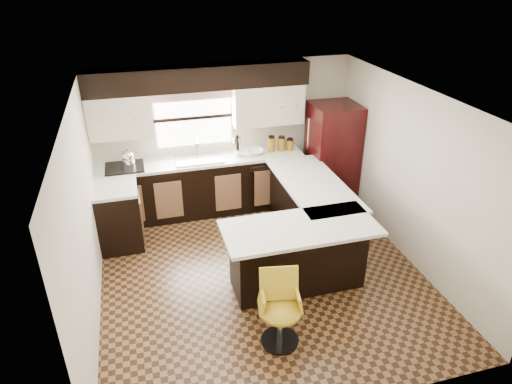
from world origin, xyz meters
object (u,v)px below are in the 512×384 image
object	(u,v)px
peninsula_long	(308,213)
bar_chair	(281,311)
peninsula_return	(298,256)
refrigerator	(332,155)

from	to	relation	value
peninsula_long	bar_chair	distance (m)	2.15
peninsula_long	peninsula_return	bearing A→B (deg)	-118.30
peninsula_return	bar_chair	size ratio (longest dim) A/B	1.89
bar_chair	peninsula_return	bearing A→B (deg)	69.94
peninsula_return	bar_chair	xyz separation A→B (m)	(-0.52, -0.90, -0.01)
refrigerator	peninsula_return	bearing A→B (deg)	-123.46
bar_chair	peninsula_long	bearing A→B (deg)	70.90
bar_chair	refrigerator	bearing A→B (deg)	67.64
peninsula_return	bar_chair	world-z (taller)	peninsula_return
peninsula_long	peninsula_return	xyz separation A→B (m)	(-0.53, -0.97, 0.00)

